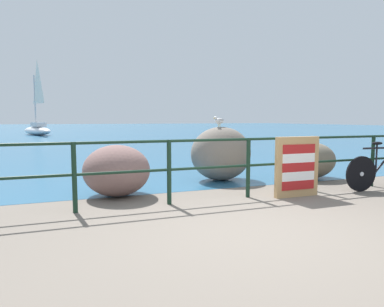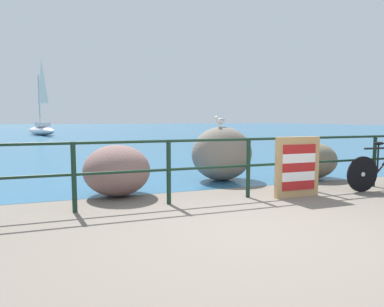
{
  "view_description": "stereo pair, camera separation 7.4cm",
  "coord_description": "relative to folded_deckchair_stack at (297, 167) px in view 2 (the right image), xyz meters",
  "views": [
    {
      "loc": [
        -2.27,
        -3.47,
        1.34
      ],
      "look_at": [
        -0.17,
        2.11,
        0.75
      ],
      "focal_mm": 32.63,
      "sensor_mm": 36.0,
      "label": 1
    },
    {
      "loc": [
        -2.2,
        -3.5,
        1.34
      ],
      "look_at": [
        -0.17,
        2.11,
        0.75
      ],
      "focal_mm": 32.63,
      "sensor_mm": 36.0,
      "label": 2
    }
  ],
  "objects": [
    {
      "name": "promenade_railing",
      "position": [
        -1.52,
        0.25,
        0.12
      ],
      "size": [
        9.94,
        0.07,
        1.02
      ],
      "color": "black",
      "rests_on": "ground_plane"
    },
    {
      "name": "folded_deckchair_stack",
      "position": [
        0.0,
        0.0,
        0.0
      ],
      "size": [
        0.84,
        0.1,
        1.04
      ],
      "color": "tan",
      "rests_on": "ground_plane"
    },
    {
      "name": "breakwater_boulder_main",
      "position": [
        -0.53,
        1.94,
        0.06
      ],
      "size": [
        1.35,
        1.1,
        1.17
      ],
      "color": "slate",
      "rests_on": "ground"
    },
    {
      "name": "breakwater_boulder_left",
      "position": [
        -2.9,
        1.16,
        -0.07
      ],
      "size": [
        1.16,
        1.19,
        0.89
      ],
      "color": "#7E5D59",
      "rests_on": "ground"
    },
    {
      "name": "seagull",
      "position": [
        -0.55,
        2.0,
        0.79
      ],
      "size": [
        0.34,
        0.22,
        0.23
      ],
      "rotation": [
        0.0,
        0.0,
        3.56
      ],
      "color": "gold",
      "rests_on": "breakwater_boulder_main"
    },
    {
      "name": "ground_plane",
      "position": [
        -1.52,
        18.54,
        -0.57
      ],
      "size": [
        120.0,
        120.0,
        0.1
      ],
      "primitive_type": "cube",
      "color": "#6B6056"
    },
    {
      "name": "breakwater_boulder_right",
      "position": [
        1.45,
        1.44,
        -0.11
      ],
      "size": [
        1.22,
        0.96,
        0.82
      ],
      "color": "#706755",
      "rests_on": "ground"
    },
    {
      "name": "sailboat",
      "position": [
        -5.58,
        26.46,
        0.19
      ],
      "size": [
        3.0,
        4.54,
        6.16
      ],
      "rotation": [
        0.0,
        0.0,
        2.0
      ],
      "color": "white",
      "rests_on": "sea_surface"
    },
    {
      "name": "sea_surface",
      "position": [
        -1.52,
        46.07,
        -0.52
      ],
      "size": [
        120.0,
        90.0,
        0.01
      ],
      "primitive_type": "cube",
      "color": "#285B7F",
      "rests_on": "ground_plane"
    }
  ]
}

